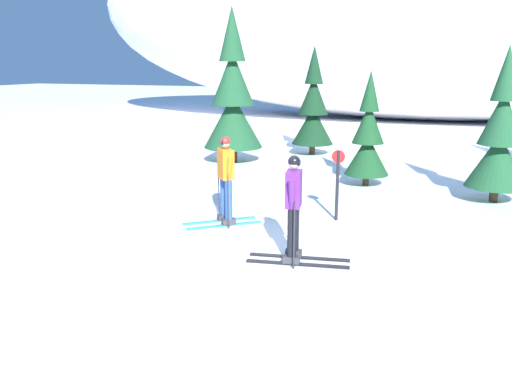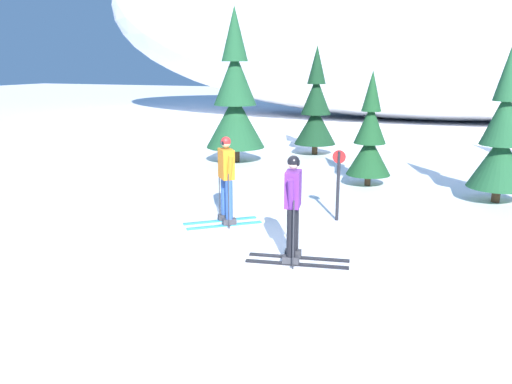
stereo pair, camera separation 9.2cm
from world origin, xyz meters
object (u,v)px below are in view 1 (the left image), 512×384
object	(u,v)px
pine_tree_far_left	(233,99)
pine_tree_center_left	(368,138)
pine_tree_left	(313,110)
pine_tree_center_right	(500,138)
trail_marker_post	(337,181)
skier_orange_jacket	(226,178)
skier_purple_jacket	(294,207)

from	to	relation	value
pine_tree_far_left	pine_tree_center_left	world-z (taller)	pine_tree_far_left
pine_tree_far_left	pine_tree_center_left	xyz separation A→B (m)	(4.79, -1.94, -0.83)
pine_tree_left	pine_tree_center_right	size ratio (longest dim) A/B	1.05
pine_tree_left	pine_tree_center_right	bearing A→B (deg)	-40.69
pine_tree_center_left	trail_marker_post	distance (m)	3.57
skier_orange_jacket	skier_purple_jacket	bearing A→B (deg)	-39.25
pine_tree_center_left	pine_tree_left	bearing A→B (deg)	121.36
skier_orange_jacket	pine_tree_left	xyz separation A→B (m)	(-0.49, 8.99, 0.65)
pine_tree_far_left	pine_tree_left	bearing A→B (deg)	48.99
skier_purple_jacket	pine_tree_left	world-z (taller)	pine_tree_left
pine_tree_far_left	trail_marker_post	distance (m)	7.36
pine_tree_center_left	trail_marker_post	world-z (taller)	pine_tree_center_left
pine_tree_center_left	pine_tree_center_right	xyz separation A→B (m)	(3.20, -0.67, 0.25)
pine_tree_center_right	pine_tree_left	bearing A→B (deg)	139.31
pine_tree_left	pine_tree_center_left	size ratio (longest dim) A/B	1.26
pine_tree_center_right	pine_tree_far_left	bearing A→B (deg)	161.92
skier_orange_jacket	pine_tree_center_right	bearing A→B (deg)	36.19
pine_tree_far_left	skier_orange_jacket	bearing A→B (deg)	-68.23
pine_tree_far_left	pine_tree_left	distance (m)	3.27
skier_purple_jacket	pine_tree_left	size ratio (longest dim) A/B	0.47
skier_purple_jacket	pine_tree_center_left	xyz separation A→B (m)	(0.24, 6.19, 0.34)
skier_orange_jacket	pine_tree_left	world-z (taller)	pine_tree_left
pine_tree_far_left	pine_tree_left	size ratio (longest dim) A/B	1.31
skier_purple_jacket	pine_tree_left	distance (m)	10.87
trail_marker_post	pine_tree_left	bearing A→B (deg)	108.23
skier_orange_jacket	pine_tree_center_left	world-z (taller)	pine_tree_center_left
skier_orange_jacket	pine_tree_center_left	bearing A→B (deg)	64.66
skier_purple_jacket	skier_orange_jacket	distance (m)	2.51
pine_tree_left	trail_marker_post	xyz separation A→B (m)	(2.61, -7.93, -0.77)
skier_orange_jacket	pine_tree_center_right	world-z (taller)	pine_tree_center_right
pine_tree_center_left	trail_marker_post	xyz separation A→B (m)	(-0.06, -3.54, -0.44)
skier_purple_jacket	skier_orange_jacket	bearing A→B (deg)	140.75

